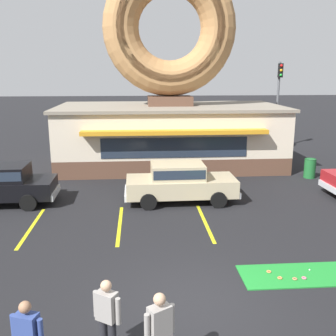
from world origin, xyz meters
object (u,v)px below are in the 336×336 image
(golf_ball, at_px, (310,270))
(pedestrian_leather_jacket_man, at_px, (107,315))
(car_champagne, at_px, (180,181))
(trash_bin, at_px, (310,168))
(pedestrian_blue_sweater_man, at_px, (160,332))
(traffic_light_pole, at_px, (278,94))

(golf_ball, bearing_deg, pedestrian_leather_jacket_man, -151.44)
(car_champagne, distance_m, trash_bin, 7.59)
(golf_ball, bearing_deg, pedestrian_blue_sweater_man, -141.00)
(car_champagne, height_order, pedestrian_leather_jacket_man, car_champagne)
(pedestrian_leather_jacket_man, relative_size, traffic_light_pole, 0.27)
(pedestrian_leather_jacket_man, bearing_deg, pedestrian_blue_sweater_man, -33.05)
(golf_ball, height_order, car_champagne, car_champagne)
(pedestrian_blue_sweater_man, bearing_deg, pedestrian_leather_jacket_man, 146.95)
(golf_ball, bearing_deg, trash_bin, 66.42)
(pedestrian_blue_sweater_man, xyz_separation_m, pedestrian_leather_jacket_man, (-0.93, 0.60, -0.04))
(car_champagne, relative_size, pedestrian_leather_jacket_man, 2.96)
(pedestrian_blue_sweater_man, height_order, pedestrian_leather_jacket_man, pedestrian_blue_sweater_man)
(car_champagne, distance_m, pedestrian_leather_jacket_man, 9.12)
(golf_ball, relative_size, pedestrian_blue_sweater_man, 0.03)
(golf_ball, xyz_separation_m, trash_bin, (4.03, 9.24, 0.45))
(car_champagne, xyz_separation_m, traffic_light_pole, (7.72, 10.69, 2.84))
(car_champagne, bearing_deg, pedestrian_leather_jacket_man, -104.42)
(car_champagne, xyz_separation_m, pedestrian_leather_jacket_man, (-2.27, -8.83, -0.02))
(pedestrian_leather_jacket_man, bearing_deg, golf_ball, 28.56)
(trash_bin, bearing_deg, pedestrian_blue_sweater_man, -123.04)
(pedestrian_leather_jacket_man, bearing_deg, trash_bin, 52.76)
(pedestrian_blue_sweater_man, distance_m, pedestrian_leather_jacket_man, 1.11)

